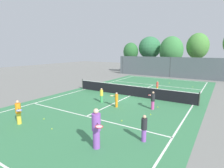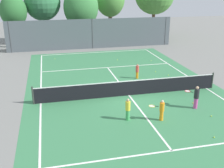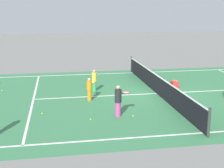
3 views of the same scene
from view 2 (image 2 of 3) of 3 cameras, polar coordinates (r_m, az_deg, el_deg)
The scene contains 21 objects.
ground_plane at distance 17.72m, azimuth 3.53°, elevation -2.36°, with size 80.00×80.00×0.00m, color slate.
court_surface at distance 17.71m, azimuth 3.53°, elevation -2.35°, with size 13.00×25.00×0.01m.
tennis_net at distance 17.53m, azimuth 3.56°, elevation -0.81°, with size 11.90×0.10×1.10m.
perimeter_fence at distance 30.49m, azimuth -4.07°, elevation 10.28°, with size 18.00×0.12×3.20m.
tree_0 at distance 33.77m, azimuth -14.18°, elevation 15.98°, with size 4.10×4.10×6.76m.
tree_1 at distance 32.98m, azimuth -6.42°, elevation 15.44°, with size 3.99×3.24×6.57m.
tree_2 at distance 35.37m, azimuth -0.37°, elevation 17.04°, with size 3.55×3.48×7.06m.
tree_4 at distance 32.32m, azimuth -19.70°, elevation 13.86°, with size 2.84×2.62×5.65m.
player_0 at distance 20.76m, azimuth 5.23°, elevation 2.66°, with size 0.24×0.24×1.11m.
player_3 at distance 14.55m, azimuth 10.11°, elevation -5.26°, with size 0.83×0.50×1.14m.
player_5 at distance 16.37m, azimuth 16.94°, elevation -2.55°, with size 0.73×0.79×1.33m.
player_6 at distance 14.38m, azimuth 3.29°, elevation -5.21°, with size 0.26×0.26×1.20m.
ball_crate at distance 18.66m, azimuth -0.94°, elevation -0.54°, with size 0.47×0.36×0.43m.
tennis_ball_0 at distance 15.86m, azimuth 19.81°, elevation -6.25°, with size 0.07×0.07×0.07m, color #CCE533.
tennis_ball_2 at distance 26.80m, azimuth -11.70°, elevation 5.13°, with size 0.07×0.07×0.07m, color #CCE533.
tennis_ball_3 at distance 21.93m, azimuth 11.57°, elevation 1.81°, with size 0.07×0.07×0.07m, color #CCE533.
tennis_ball_4 at distance 13.86m, azimuth 20.32°, elevation -10.27°, with size 0.07×0.07×0.07m, color #CCE533.
tennis_ball_5 at distance 17.19m, azimuth 16.37°, elevation -3.79°, with size 0.07×0.07×0.07m, color #CCE533.
tennis_ball_7 at distance 25.80m, azimuth 8.05°, elevation 4.77°, with size 0.07×0.07×0.07m, color #CCE533.
tennis_ball_8 at distance 25.90m, azimuth 1.12°, elevation 5.03°, with size 0.07×0.07×0.07m, color #CCE533.
tennis_ball_9 at distance 22.58m, azimuth 8.98°, elevation 2.51°, with size 0.07×0.07×0.07m, color #CCE533.
Camera 2 is at (-4.82, -15.66, 6.74)m, focal length 44.28 mm.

